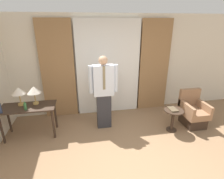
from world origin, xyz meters
TOP-DOWN VIEW (x-y plane):
  - wall_back at (0.00, 2.74)m, footprint 10.00×0.06m
  - curtain_sheer_center at (0.00, 2.61)m, footprint 1.72×0.06m
  - curtain_drape_left at (-1.33, 2.61)m, footprint 0.86×0.06m
  - curtain_drape_right at (1.33, 2.61)m, footprint 0.86×0.06m
  - desk at (-1.96, 1.75)m, footprint 1.18×0.55m
  - table_lamp_left at (-2.11, 1.86)m, footprint 0.30×0.30m
  - table_lamp_right at (-1.80, 1.86)m, footprint 0.30×0.30m
  - bottle_near_edge at (-2.41, 1.55)m, footprint 0.06×0.06m
  - bottle_by_lamp at (-1.95, 1.61)m, footprint 0.06×0.06m
  - person at (-0.25, 1.81)m, footprint 0.68×0.22m
  - armchair at (1.98, 1.49)m, footprint 0.55×0.65m
  - side_table at (1.35, 1.33)m, footprint 0.45×0.45m
  - book at (1.32, 1.35)m, footprint 0.17×0.26m

SIDE VIEW (x-z plane):
  - armchair at x=1.98m, z-range -0.11..0.77m
  - side_table at x=1.35m, z-range 0.10..0.65m
  - book at x=1.32m, z-range 0.55..0.58m
  - desk at x=-1.96m, z-range 0.25..0.99m
  - bottle_by_lamp at x=-1.95m, z-range 0.72..0.90m
  - bottle_near_edge at x=-2.41m, z-range 0.71..0.98m
  - person at x=-0.25m, z-range 0.08..1.87m
  - table_lamp_left at x=-2.11m, z-range 0.85..1.27m
  - table_lamp_right at x=-1.80m, z-range 0.85..1.27m
  - curtain_sheer_center at x=0.00m, z-range 0.00..2.58m
  - curtain_drape_left at x=-1.33m, z-range 0.00..2.58m
  - curtain_drape_right at x=1.33m, z-range 0.00..2.58m
  - wall_back at x=0.00m, z-range 0.00..2.70m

